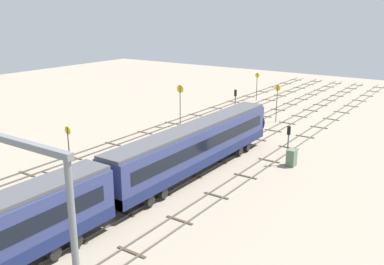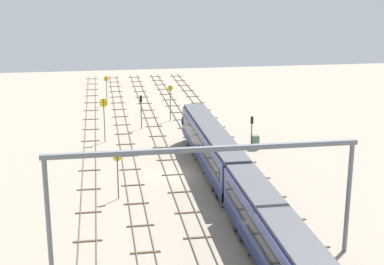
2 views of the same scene
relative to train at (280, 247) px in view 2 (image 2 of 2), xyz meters
The scene contains 15 objects.
ground_plane 23.86m from the train, 10.91° to the left, with size 146.17×146.17×0.00m, color gray.
track_near_foreground 23.85m from the train, 10.91° to the right, with size 130.17×2.40×0.16m.
track_with_train 23.42m from the train, ahead, with size 130.17×2.40×0.16m.
track_middle 23.85m from the train, 10.91° to the left, with size 130.17×2.40×0.16m.
track_second_far 25.09m from the train, 21.08° to the left, with size 130.17×2.40×0.16m.
track_far_background 27.02m from the train, 30.04° to the left, with size 130.17×2.40×0.16m.
train is the anchor object (origin of this frame).
overhead_gantry 7.36m from the train, 53.06° to the left, with size 0.40×23.10×9.15m.
speed_sign_near_foreground 20.39m from the train, 31.30° to the left, with size 0.14×0.81×4.65m.
speed_sign_mid_trackside 39.16m from the train, 17.14° to the left, with size 0.14×1.07×5.80m.
speed_sign_far_trackside 60.52m from the train, 10.30° to the left, with size 0.14×0.84×4.90m.
speed_sign_distant_end 47.23m from the train, ahead, with size 0.14×0.85×5.39m.
signal_light_trackside_approach 32.02m from the train, 11.74° to the right, with size 0.31×0.32×4.18m.
signal_light_trackside_departure 43.87m from the train, ahead, with size 0.31×0.32×4.79m.
relay_cabinet 32.15m from the train, 12.58° to the right, with size 1.07×0.85×1.77m.
Camera 2 is at (-57.87, 7.47, 20.94)m, focal length 53.07 mm.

